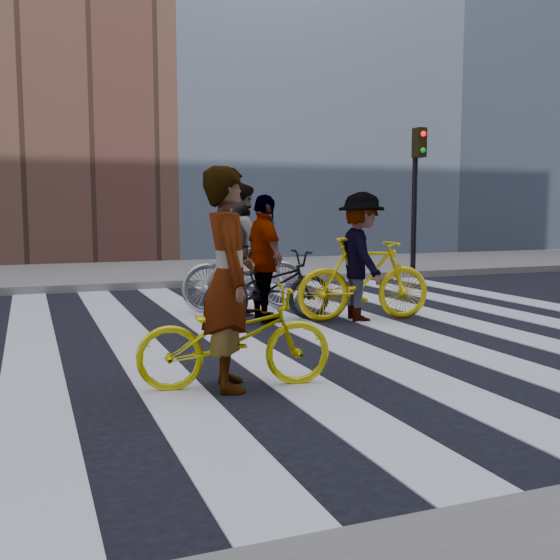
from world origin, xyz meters
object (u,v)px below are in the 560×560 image
bike_yellow_right (364,279)px  rider_mid (242,247)px  traffic_signal (417,175)px  rider_rear (265,259)px  bike_silver_mid (245,273)px  rider_right (361,257)px  rider_left (228,279)px  bike_dark_rear (268,287)px  bike_yellow_left (235,338)px

bike_yellow_right → rider_mid: rider_mid is taller
traffic_signal → bike_yellow_right: size_ratio=1.74×
rider_rear → bike_silver_mid: bearing=-5.6°
traffic_signal → rider_right: size_ratio=1.88×
bike_yellow_right → rider_mid: (-1.33, 1.35, 0.39)m
rider_left → rider_mid: bearing=-9.6°
bike_dark_rear → bike_yellow_right: bearing=-107.2°
bike_yellow_left → bike_dark_rear: 3.28m
bike_yellow_left → rider_right: rider_right is taller
bike_yellow_right → rider_left: bearing=141.8°
bike_yellow_left → rider_mid: 4.25m
rider_mid → bike_yellow_right: bearing=-132.3°
traffic_signal → bike_yellow_left: bearing=-131.5°
bike_silver_mid → bike_dark_rear: bike_silver_mid is taller
bike_dark_rear → rider_left: (-1.45, -2.97, 0.46)m
bike_yellow_left → rider_right: bearing=-35.2°
rider_rear → rider_mid: bearing=-2.8°
traffic_signal → rider_mid: traffic_signal is taller
bike_silver_mid → bike_yellow_right: (1.28, -1.35, -0.00)m
traffic_signal → bike_silver_mid: 6.50m
bike_yellow_left → rider_rear: (1.35, 2.97, 0.43)m
bike_silver_mid → rider_mid: rider_mid is taller
traffic_signal → rider_left: bearing=-131.7°
bike_yellow_left → bike_yellow_right: 3.76m
rider_left → rider_rear: rider_left is taller
rider_mid → rider_right: (1.28, -1.35, -0.08)m
bike_silver_mid → bike_dark_rear: bearing=-176.9°
bike_yellow_right → bike_silver_mid: bearing=51.3°
bike_yellow_left → bike_yellow_right: (2.68, 2.64, 0.13)m
rider_mid → bike_silver_mid: bearing=-86.8°
bike_yellow_right → bike_dark_rear: bearing=83.3°
traffic_signal → bike_dark_rear: traffic_signal is taller
bike_yellow_left → rider_right: (2.63, 2.64, 0.44)m
bike_silver_mid → rider_right: 1.86m
traffic_signal → rider_rear: size_ratio=1.92×
rider_left → rider_mid: size_ratio=0.98×
traffic_signal → bike_dark_rear: size_ratio=1.80×
bike_silver_mid → rider_rear: (-0.05, -1.02, 0.29)m
bike_silver_mid → bike_yellow_right: 1.86m
bike_yellow_right → rider_left: size_ratio=1.01×
traffic_signal → bike_yellow_right: 6.47m
bike_yellow_right → rider_rear: (-1.33, 0.33, 0.29)m
bike_yellow_right → rider_rear: size_ratio=1.10×
bike_yellow_right → bike_dark_rear: bike_yellow_right is taller
rider_right → rider_rear: (-1.28, 0.33, -0.02)m
traffic_signal → bike_dark_rear: 7.12m
bike_yellow_right → rider_mid: size_ratio=0.99×
bike_yellow_right → bike_dark_rear: (-1.28, 0.33, -0.09)m
bike_yellow_left → rider_rear: rider_rear is taller
bike_dark_rear → rider_left: bearing=151.4°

